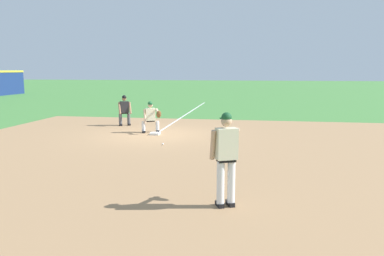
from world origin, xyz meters
name	(u,v)px	position (x,y,z in m)	size (l,w,h in m)	color
ground_plane	(155,135)	(0.00, 0.00, 0.00)	(160.00, 160.00, 0.00)	#47843D
infield_dirt_patch	(178,158)	(-3.88, -1.76, 0.00)	(18.00, 18.00, 0.01)	#A87F56
foul_line_stripe	(188,113)	(7.70, 0.00, 0.01)	(15.41, 0.10, 0.00)	white
first_base_bag	(155,134)	(0.00, 0.00, 0.04)	(0.38, 0.38, 0.09)	white
baseball	(163,144)	(-2.04, -0.84, 0.04)	(0.07, 0.07, 0.07)	white
pitcher	(226,154)	(-7.71, -3.52, 1.06)	(0.82, 0.59, 1.86)	black
first_baseman	(151,116)	(0.45, 0.28, 0.73)	(0.84, 0.99, 1.34)	black
umpire	(124,109)	(2.26, 2.10, 0.79)	(0.62, 0.68, 1.46)	black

